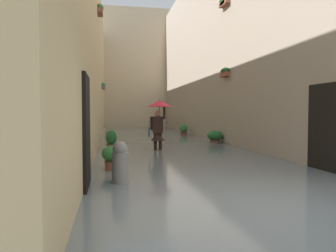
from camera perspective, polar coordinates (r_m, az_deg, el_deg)
The scene contains 12 objects.
ground_plane at distance 15.90m, azimuth -2.47°, elevation -3.05°, with size 60.00×60.00×0.00m, color gray.
flood_water at distance 15.89m, azimuth -2.47°, elevation -2.69°, with size 6.11×29.08×0.20m, color slate.
building_facade_left at distance 17.03m, azimuth 9.78°, elevation 13.87°, with size 2.04×27.08×9.81m.
building_facade_right at distance 15.91m, azimuth -15.52°, elevation 11.36°, with size 2.04×27.08×8.02m.
building_facade_far at distance 28.44m, azimuth -6.06°, elevation 10.04°, with size 8.91×1.80×10.55m, color beige.
person_wading at distance 11.23m, azimuth -1.74°, elevation 1.67°, with size 0.93×0.93×2.03m.
potted_plant_mid_right at distance 7.48m, azimuth -10.11°, elevation -5.89°, with size 0.48×0.48×0.76m.
potted_plant_near_right at distance 13.55m, azimuth -10.43°, elevation -2.34°, with size 0.34×0.34×0.77m.
potted_plant_mid_left at distance 18.90m, azimuth 2.86°, elevation -0.73°, with size 0.52×0.52×0.85m.
potted_plant_far_left at distance 13.90m, azimuth 8.49°, elevation -2.07°, with size 0.68×0.68×0.73m.
potted_plant_far_right at distance 11.82m, azimuth -10.25°, elevation -2.79°, with size 0.39×0.39×0.88m.
mooring_bollard at distance 6.07m, azimuth -8.68°, elevation -7.42°, with size 0.32×0.32×0.99m.
Camera 1 is at (2.22, 4.13, 1.54)m, focal length 33.57 mm.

